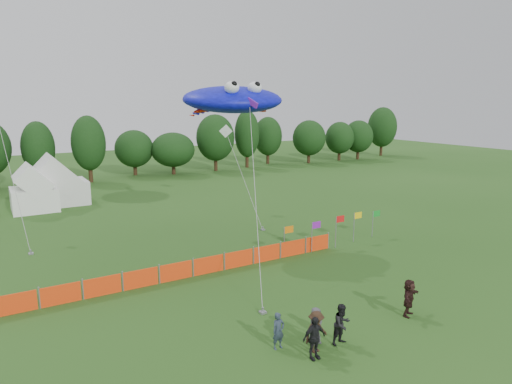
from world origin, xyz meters
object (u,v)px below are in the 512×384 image
spectator_e (315,326)px  stingray_kite (230,100)px  spectator_d (314,338)px  spectator_f (409,298)px  tent_left (34,192)px  spectator_c (316,332)px  barrier_fence (192,268)px  tent_right (58,185)px  spectator_b (342,324)px  spectator_a (278,331)px

spectator_e → stingray_kite: 17.86m
spectator_d → spectator_f: size_ratio=0.98×
tent_left → spectator_c: tent_left is taller
barrier_fence → spectator_d: 10.29m
tent_right → barrier_fence: bearing=-81.2°
barrier_fence → spectator_f: size_ratio=11.23×
tent_left → stingray_kite: bearing=-55.8°
spectator_b → tent_left: bearing=99.4°
stingray_kite → spectator_d: bearing=-106.6°
spectator_c → spectator_e: spectator_c is taller
tent_left → barrier_fence: bearing=-74.8°
tent_left → spectator_e: 32.51m
tent_right → spectator_c: (4.77, -33.83, -1.00)m
tent_right → spectator_e: size_ratio=3.29×
tent_right → spectator_c: 34.18m
tent_left → spectator_c: (7.09, -32.12, -0.88)m
barrier_fence → spectator_a: size_ratio=12.97×
tent_left → spectator_f: tent_left is taller
tent_right → spectator_c: bearing=-82.0°
barrier_fence → spectator_a: (-0.07, -8.93, 0.27)m
spectator_b → spectator_d: size_ratio=1.00×
stingray_kite → tent_right: bearing=116.1°
barrier_fence → spectator_c: (1.07, -9.91, 0.36)m
stingray_kite → spectator_f: bearing=-84.9°
tent_left → spectator_b: size_ratio=2.25×
spectator_e → stingray_kite: size_ratio=0.08×
spectator_d → spectator_c: bearing=45.9°
stingray_kite → spectator_b: bearing=-101.1°
spectator_e → spectator_a: bearing=144.7°
spectator_f → spectator_c: bearing=156.0°
tent_right → spectator_c: tent_right is taller
tent_right → spectator_b: bearing=-79.9°
barrier_fence → stingray_kite: bearing=45.2°
spectator_a → spectator_d: bearing=-61.5°
barrier_fence → spectator_b: (2.37, -9.97, 0.37)m
spectator_b → spectator_c: size_ratio=1.01×
stingray_kite → barrier_fence: bearing=-134.8°
spectator_e → stingray_kite: bearing=57.4°
spectator_a → spectator_f: size_ratio=0.87×
tent_left → stingray_kite: size_ratio=0.19×
tent_left → spectator_d: bearing=-78.3°
spectator_d → spectator_e: size_ratio=1.09×
spectator_c → stingray_kite: stingray_kite is taller
spectator_e → spectator_f: size_ratio=0.90×
tent_left → barrier_fence: tent_left is taller
tent_right → stingray_kite: (9.08, -18.51, 8.07)m
tent_left → spectator_a: (5.95, -31.15, -0.97)m
spectator_c → stingray_kite: 18.32m
tent_right → spectator_d: 34.48m
spectator_e → spectator_b: bearing=-48.4°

